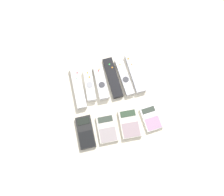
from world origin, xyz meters
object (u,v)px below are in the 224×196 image
remote_0 (78,87)px  remote_3 (113,78)px  remote_1 (90,84)px  remote_2 (101,82)px  calculator_3 (151,118)px  remote_4 (124,77)px  calculator_1 (107,129)px  calculator_0 (86,132)px  calculator_2 (130,123)px  remote_5 (135,73)px

remote_0 → remote_3: bearing=3.3°
remote_1 → remote_2: 0.06m
remote_0 → calculator_3: (0.30, -0.23, -0.00)m
remote_4 → calculator_3: (0.07, -0.23, -0.00)m
remote_2 → calculator_1: remote_2 is taller
calculator_1 → remote_0: bearing=113.6°
remote_0 → calculator_3: bearing=-37.2°
calculator_0 → remote_1: bearing=74.2°
calculator_0 → calculator_3: size_ratio=1.25×
calculator_0 → calculator_3: (0.31, -0.01, -0.00)m
remote_3 → calculator_0: bearing=-130.4°
remote_1 → remote_2: remote_2 is taller
remote_2 → remote_1: bearing=-179.7°
remote_4 → calculator_1: bearing=-125.4°
remote_0 → calculator_3: size_ratio=1.83×
calculator_2 → calculator_3: (0.10, -0.00, -0.00)m
calculator_1 → calculator_2: size_ratio=0.94×
calculator_0 → remote_5: bearing=38.2°
calculator_3 → remote_3: bearing=113.7°
calculator_3 → calculator_1: bearing=175.7°
remote_5 → remote_2: bearing=-179.2°
remote_1 → remote_4: size_ratio=0.86×
remote_0 → remote_2: bearing=-0.1°
remote_0 → calculator_1: size_ratio=1.66×
remote_2 → calculator_1: (-0.03, -0.23, -0.01)m
remote_2 → calculator_2: size_ratio=1.28×
remote_2 → calculator_3: size_ratio=1.50×
remote_1 → remote_2: bearing=2.8°
remote_1 → calculator_0: 0.23m
remote_1 → calculator_3: remote_1 is taller
remote_2 → calculator_2: remote_2 is taller
remote_0 → remote_4: bearing=0.2°
remote_4 → calculator_1: (-0.14, -0.23, -0.00)m
remote_1 → remote_5: size_ratio=0.81×
remote_4 → calculator_2: (-0.04, -0.23, -0.00)m
remote_3 → remote_2: bearing=-172.9°
remote_2 → calculator_0: size_ratio=1.20×
calculator_1 → calculator_2: calculator_2 is taller
remote_5 → remote_4: bearing=-174.3°
remote_2 → calculator_2: (0.08, -0.23, -0.01)m
remote_1 → calculator_2: size_ratio=1.21×
remote_1 → remote_2: (0.06, -0.00, 0.00)m
calculator_2 → calculator_3: size_ratio=1.17×
remote_0 → remote_5: (0.29, 0.00, -0.00)m
remote_0 → calculator_0: (-0.01, -0.22, -0.00)m
remote_4 → calculator_0: bearing=-141.1°
remote_2 → calculator_1: bearing=-95.0°
remote_5 → remote_1: bearing=180.0°
remote_3 → calculator_2: bearing=-86.6°
remote_2 → calculator_3: remote_2 is taller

